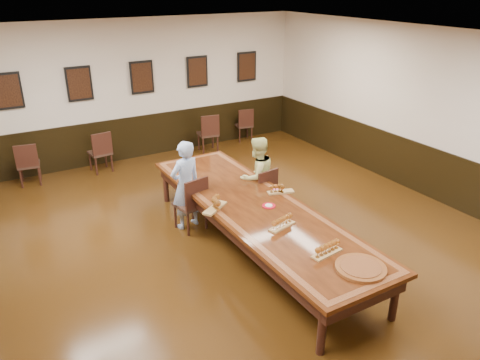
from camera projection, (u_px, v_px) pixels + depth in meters
floor at (256, 248)px, 7.51m from camera, size 8.00×10.00×0.02m
ceiling at (259, 41)px, 6.23m from camera, size 8.00×10.00×0.02m
wall_back at (142, 90)px, 10.84m from camera, size 8.00×0.02×3.20m
wall_right at (439, 117)px, 8.73m from camera, size 0.02×10.00×3.20m
chair_man at (190, 203)px, 7.91m from camera, size 0.55×0.58×0.98m
chair_woman at (260, 192)px, 8.36m from camera, size 0.50×0.54×0.93m
spare_chair_a at (28, 163)px, 9.67m from camera, size 0.50×0.53×0.92m
spare_chair_b at (100, 151)px, 10.31m from camera, size 0.49×0.52×0.93m
spare_chair_c at (208, 133)px, 11.51m from camera, size 0.52×0.55×0.97m
spare_chair_d at (244, 124)px, 12.33m from camera, size 0.49×0.52×0.88m
person_man at (186, 185)px, 7.86m from camera, size 0.63×0.48×1.56m
person_woman at (257, 177)px, 8.33m from camera, size 0.80×0.67×1.46m
pink_phone at (274, 188)px, 7.79m from camera, size 0.09×0.16×0.01m
wainscoting at (256, 220)px, 7.31m from camera, size 8.00×10.00×1.00m
conference_table at (256, 214)px, 7.26m from camera, size 1.40×5.00×0.76m
posters at (142, 77)px, 10.66m from camera, size 6.14×0.04×0.74m
flight_a at (216, 204)px, 7.08m from camera, size 0.50×0.40×0.19m
flight_b at (279, 189)px, 7.61m from camera, size 0.45×0.24×0.16m
flight_c at (282, 222)px, 6.56m from camera, size 0.46×0.25×0.16m
flight_d at (327, 249)px, 5.91m from camera, size 0.46×0.20×0.17m
red_plate_grp at (269, 206)px, 7.18m from camera, size 0.21×0.21×0.03m
carved_platter at (361, 268)px, 5.63m from camera, size 0.74×0.74×0.05m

